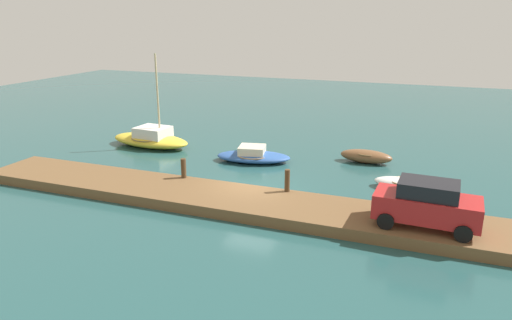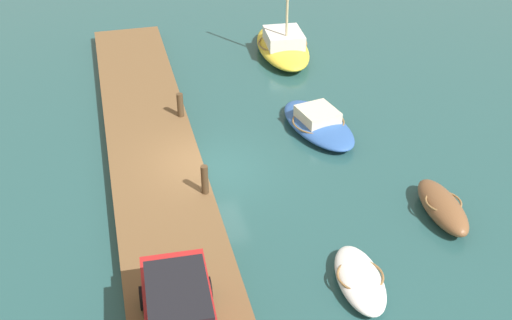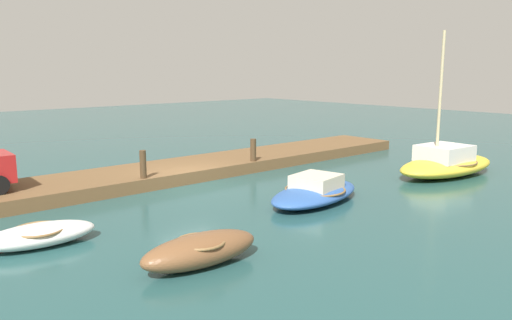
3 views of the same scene
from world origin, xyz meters
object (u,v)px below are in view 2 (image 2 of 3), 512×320
Objects in this scene: motorboat_blue at (318,123)px; mooring_post_mid_west at (205,180)px; rowboat_brown at (442,207)px; sailboat_yellow at (283,45)px; mooring_post_west at (180,105)px; dinghy_white at (360,279)px; parked_car at (180,315)px.

mooring_post_mid_west reaches higher than motorboat_blue.
motorboat_blue is 6.62m from rowboat_brown.
sailboat_yellow is 6.11× the size of mooring_post_west.
mooring_post_mid_west is at bearing 0.00° from mooring_post_west.
dinghy_white is 2.82× the size of mooring_post_mid_west.
sailboat_yellow is at bearing 158.62° from parked_car.
rowboat_brown is 10.88m from mooring_post_west.
motorboat_blue is 0.77× the size of sailboat_yellow.
mooring_post_mid_west is at bearing 166.83° from parked_car.
mooring_post_mid_west is at bearing -106.09° from rowboat_brown.
mooring_post_west reaches higher than dinghy_white.
rowboat_brown is 13.83m from sailboat_yellow.
sailboat_yellow reaches higher than dinghy_white.
mooring_post_mid_west is (5.41, 0.00, 0.03)m from mooring_post_west.
mooring_post_west is 0.94× the size of mooring_post_mid_west.
mooring_post_mid_west is (-4.95, -3.54, 0.72)m from dinghy_white.
rowboat_brown is at bearing 70.98° from mooring_post_mid_west.
motorboat_blue is 4.43× the size of mooring_post_mid_west.
dinghy_white is 8.83m from motorboat_blue.
sailboat_yellow is (-13.75, -1.43, 0.14)m from rowboat_brown.
motorboat_blue is 1.18× the size of parked_car.
dinghy_white is 5.50m from parked_car.
mooring_post_west is 5.41m from mooring_post_mid_west.
parked_car is at bearing -72.39° from dinghy_white.
motorboat_blue reaches higher than rowboat_brown.
parked_car is (3.53, -9.12, 1.04)m from rowboat_brown.
dinghy_white is at bearing -4.35° from sailboat_yellow.
mooring_post_west reaches higher than motorboat_blue.
motorboat_blue is 1.52× the size of rowboat_brown.
parked_car is (9.79, -6.98, 1.07)m from motorboat_blue.
sailboat_yellow is at bearing 163.19° from motorboat_blue.
parked_car is at bearing -19.79° from sailboat_yellow.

